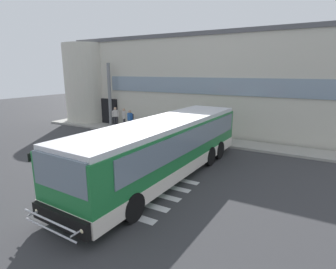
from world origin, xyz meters
TOP-DOWN VIEW (x-y plane):
  - ground_plane at (0.00, 0.00)m, footprint 80.00×90.00m
  - bay_paint_stripes at (2.00, -4.20)m, footprint 4.40×3.96m
  - terminal_building at (-0.70, 11.65)m, footprint 25.22×13.80m
  - boarding_curb at (0.00, 4.80)m, footprint 27.42×2.00m
  - entry_support_column at (-7.62, 5.40)m, footprint 0.28×0.28m
  - bus_main_foreground at (2.46, -2.34)m, footprint 3.48×11.99m
  - passenger_near_column at (-6.82, 5.11)m, footprint 0.47×0.41m
  - passenger_by_doorway at (-5.67, 4.86)m, footprint 0.38×0.52m
  - passenger_at_curb_edge at (-4.65, 4.36)m, footprint 0.58×0.42m
  - safety_bollard_yellow at (2.26, 3.60)m, footprint 0.18×0.18m

SIDE VIEW (x-z plane):
  - ground_plane at x=0.00m, z-range -0.02..0.00m
  - bay_paint_stripes at x=2.00m, z-range 0.00..0.01m
  - boarding_curb at x=0.00m, z-range 0.00..0.15m
  - safety_bollard_yellow at x=2.26m, z-range 0.00..0.90m
  - passenger_near_column at x=-6.82m, z-range 0.24..1.92m
  - passenger_by_doorway at x=-5.67m, z-range 0.24..1.92m
  - passenger_at_curb_edge at x=-4.65m, z-range 0.28..1.95m
  - bus_main_foreground at x=2.46m, z-range -0.01..2.69m
  - entry_support_column at x=-7.62m, z-range 0.15..5.54m
  - terminal_building at x=-0.70m, z-range -0.01..7.62m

